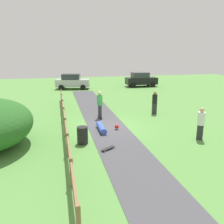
# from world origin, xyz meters

# --- Properties ---
(ground_plane) EXTENTS (60.00, 60.00, 0.00)m
(ground_plane) POSITION_xyz_m (0.00, 0.00, 0.00)
(ground_plane) COLOR #568E42
(asphalt_path) EXTENTS (2.40, 28.00, 0.02)m
(asphalt_path) POSITION_xyz_m (0.00, 0.00, 0.01)
(asphalt_path) COLOR #47474C
(asphalt_path) RESTS_ON ground_plane
(wooden_fence) EXTENTS (0.12, 18.12, 1.10)m
(wooden_fence) POSITION_xyz_m (-2.60, 0.00, 0.67)
(wooden_fence) COLOR olive
(wooden_fence) RESTS_ON ground_plane
(trash_bin) EXTENTS (0.56, 0.56, 0.90)m
(trash_bin) POSITION_xyz_m (-1.80, -2.54, 0.45)
(trash_bin) COLOR black
(trash_bin) RESTS_ON ground_plane
(skater_riding) EXTENTS (0.39, 0.80, 1.94)m
(skater_riding) POSITION_xyz_m (-0.09, 1.85, 1.11)
(skater_riding) COLOR black
(skater_riding) RESTS_ON asphalt_path
(skater_fallen) EXTENTS (1.28, 1.68, 0.36)m
(skater_fallen) POSITION_xyz_m (-0.43, -0.82, 0.20)
(skater_fallen) COLOR blue
(skater_fallen) RESTS_ON asphalt_path
(skateboard_loose) EXTENTS (0.78, 0.59, 0.08)m
(skateboard_loose) POSITION_xyz_m (-0.70, -3.65, 0.09)
(skateboard_loose) COLOR black
(skateboard_loose) RESTS_ON asphalt_path
(bystander_white) EXTENTS (0.53, 0.53, 1.78)m
(bystander_white) POSITION_xyz_m (4.41, -3.42, 0.98)
(bystander_white) COLOR #2D2D33
(bystander_white) RESTS_ON ground_plane
(bystander_black) EXTENTS (0.42, 0.42, 1.75)m
(bystander_black) POSITION_xyz_m (4.18, 2.12, 0.97)
(bystander_black) COLOR #2D2D33
(bystander_black) RESTS_ON ground_plane
(parked_car_silver) EXTENTS (4.46, 2.66, 1.92)m
(parked_car_silver) POSITION_xyz_m (-1.02, 16.11, 0.96)
(parked_car_silver) COLOR #B7B7BC
(parked_car_silver) RESTS_ON ground_plane
(parked_car_black) EXTENTS (4.23, 2.06, 1.92)m
(parked_car_black) POSITION_xyz_m (8.22, 16.10, 0.96)
(parked_car_black) COLOR black
(parked_car_black) RESTS_ON ground_plane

